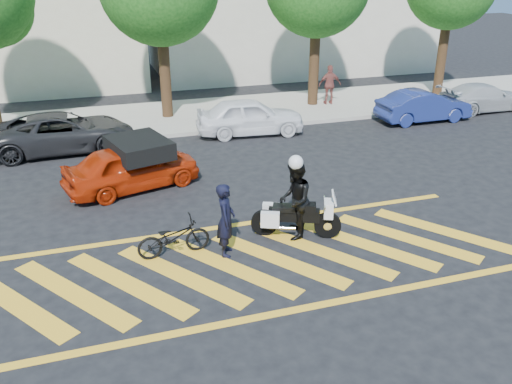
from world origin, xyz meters
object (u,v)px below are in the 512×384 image
object	(u,v)px
parked_far_right	(483,97)
parked_mid_right	(250,116)
bicycle	(174,237)
officer_moto	(295,200)
police_motorcycle	(295,216)
parked_mid_left	(63,132)
officer_bike	(226,220)
parked_right	(424,106)
red_convertible	(132,167)

from	to	relation	value
parked_far_right	parked_mid_right	bearing A→B (deg)	88.35
bicycle	officer_moto	bearing A→B (deg)	-94.98
bicycle	parked_far_right	world-z (taller)	parked_far_right
police_motorcycle	parked_mid_left	size ratio (longest dim) A/B	0.43
parked_mid_left	officer_bike	bearing A→B (deg)	-160.00
officer_bike	bicycle	size ratio (longest dim) A/B	1.04
police_motorcycle	parked_right	distance (m)	11.53
officer_bike	red_convertible	world-z (taller)	officer_bike
police_motorcycle	parked_mid_left	bearing A→B (deg)	145.76
police_motorcycle	parked_mid_right	size ratio (longest dim) A/B	0.51
parked_mid_left	bicycle	bearing A→B (deg)	-166.21
bicycle	officer_moto	xyz separation A→B (m)	(2.91, -0.01, 0.52)
officer_bike	parked_mid_right	distance (m)	9.06
parked_right	parked_far_right	distance (m)	3.50
officer_bike	parked_mid_right	bearing A→B (deg)	-2.20
red_convertible	parked_mid_left	size ratio (longest dim) A/B	0.81
bicycle	parked_right	world-z (taller)	parked_right
parked_mid_left	parked_right	size ratio (longest dim) A/B	1.24
officer_bike	parked_mid_right	size ratio (longest dim) A/B	0.43
bicycle	red_convertible	distance (m)	4.20
officer_moto	parked_far_right	distance (m)	14.68
officer_bike	police_motorcycle	xyz separation A→B (m)	(1.79, 0.33, -0.34)
parked_far_right	bicycle	bearing A→B (deg)	116.50
police_motorcycle	parked_far_right	xyz separation A→B (m)	(12.08, 8.28, 0.07)
parked_mid_right	parked_right	world-z (taller)	parked_mid_right
red_convertible	parked_far_right	bearing A→B (deg)	-91.13
officer_moto	parked_mid_right	size ratio (longest dim) A/B	0.47
officer_bike	police_motorcycle	size ratio (longest dim) A/B	0.84
red_convertible	parked_far_right	size ratio (longest dim) A/B	0.95
police_motorcycle	parked_far_right	bearing A→B (deg)	57.56
red_convertible	parked_mid_right	world-z (taller)	parked_mid_right
parked_mid_left	parked_far_right	bearing A→B (deg)	-92.22
officer_moto	parked_right	bearing A→B (deg)	154.56
officer_moto	bicycle	bearing A→B (deg)	-67.15
parked_mid_left	parked_mid_right	xyz separation A→B (m)	(6.71, -0.14, 0.02)
parked_mid_left	parked_right	distance (m)	13.96
police_motorcycle	officer_moto	bearing A→B (deg)	-118.51
officer_bike	bicycle	distance (m)	1.26
bicycle	parked_mid_right	xyz separation A→B (m)	(4.33, 8.14, 0.25)
officer_bike	red_convertible	xyz separation A→B (m)	(-1.61, 4.50, -0.20)
officer_bike	officer_moto	distance (m)	1.80
red_convertible	parked_mid_left	bearing A→B (deg)	8.89
officer_bike	parked_mid_left	world-z (taller)	officer_bike
officer_moto	parked_far_right	world-z (taller)	officer_moto
bicycle	parked_mid_right	distance (m)	9.23
red_convertible	parked_far_right	xyz separation A→B (m)	(15.48, 4.11, -0.07)
officer_bike	officer_moto	xyz separation A→B (m)	(1.77, 0.31, 0.10)
parked_far_right	parked_mid_left	bearing A→B (deg)	87.61
bicycle	parked_far_right	bearing A→B (deg)	-65.81
parked_mid_right	parked_far_right	bearing A→B (deg)	-83.18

